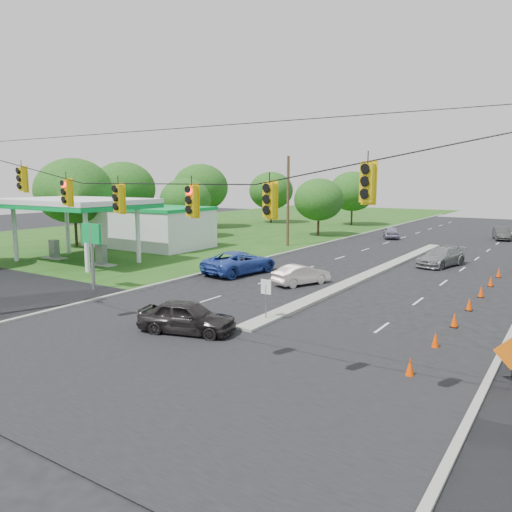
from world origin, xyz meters
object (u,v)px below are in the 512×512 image
Objects in this scene: blue_pickup at (240,262)px; black_sedan at (187,317)px; gas_station at (137,223)px; white_sedan at (301,275)px.

black_sedan is at bearing 124.33° from blue_pickup.
black_sedan is 14.21m from blue_pickup.
gas_station is 5.01× the size of white_sedan.
blue_pickup is at bearing 12.62° from white_sedan.
white_sedan is 5.58m from blue_pickup.
black_sedan is 11.89m from white_sedan.
gas_station is 4.52× the size of black_sedan.
blue_pickup is (15.55, -4.90, -1.75)m from gas_station.
blue_pickup is at bearing -17.48° from gas_station.
black_sedan is (21.70, -17.70, -1.83)m from gas_station.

